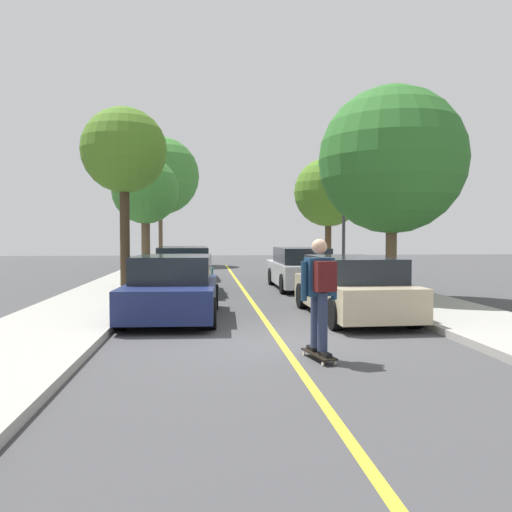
# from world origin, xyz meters

# --- Properties ---
(ground) EXTENTS (80.00, 80.00, 0.00)m
(ground) POSITION_xyz_m (0.00, 0.00, 0.00)
(ground) COLOR #424244
(sidewalk_left) EXTENTS (2.48, 56.00, 0.14)m
(sidewalk_left) POSITION_xyz_m (-4.31, 0.00, 0.07)
(sidewalk_left) COLOR #9E9B93
(sidewalk_left) RESTS_ON ground
(sidewalk_right) EXTENTS (2.48, 56.00, 0.14)m
(sidewalk_right) POSITION_xyz_m (4.31, 0.00, 0.07)
(sidewalk_right) COLOR #9E9B93
(sidewalk_right) RESTS_ON ground
(center_line) EXTENTS (0.12, 39.20, 0.01)m
(center_line) POSITION_xyz_m (0.00, 4.00, 0.00)
(center_line) COLOR gold
(center_line) RESTS_ON ground
(parked_car_left_nearest) EXTENTS (2.11, 4.21, 1.41)m
(parked_car_left_nearest) POSITION_xyz_m (-2.02, 2.72, 0.68)
(parked_car_left_nearest) COLOR navy
(parked_car_left_nearest) RESTS_ON ground
(parked_car_left_near) EXTENTS (1.98, 4.74, 1.49)m
(parked_car_left_near) POSITION_xyz_m (-2.02, 8.29, 0.74)
(parked_car_left_near) COLOR #196066
(parked_car_left_near) RESTS_ON ground
(parked_car_left_far) EXTENTS (2.02, 4.39, 1.36)m
(parked_car_left_far) POSITION_xyz_m (-2.02, 13.79, 0.68)
(parked_car_left_far) COLOR #B7B7BC
(parked_car_left_far) RESTS_ON ground
(parked_car_right_nearest) EXTENTS (1.93, 4.55, 1.38)m
(parked_car_right_nearest) POSITION_xyz_m (2.02, 2.53, 0.69)
(parked_car_right_nearest) COLOR #BCAD89
(parked_car_right_nearest) RESTS_ON ground
(parked_car_right_near) EXTENTS (1.89, 4.45, 1.44)m
(parked_car_right_near) POSITION_xyz_m (2.02, 8.86, 0.71)
(parked_car_right_near) COLOR #B7B7BC
(parked_car_right_near) RESTS_ON ground
(street_tree_left_nearest) EXTENTS (2.90, 2.90, 6.08)m
(street_tree_left_nearest) POSITION_xyz_m (-4.04, 9.16, 4.72)
(street_tree_left_nearest) COLOR #3D2D1E
(street_tree_left_nearest) RESTS_ON sidewalk_left
(street_tree_left_near) EXTENTS (3.08, 3.08, 5.34)m
(street_tree_left_near) POSITION_xyz_m (-4.04, 15.44, 3.90)
(street_tree_left_near) COLOR brown
(street_tree_left_near) RESTS_ON sidewalk_left
(street_tree_left_far) EXTENTS (4.76, 4.76, 7.76)m
(street_tree_left_far) POSITION_xyz_m (-4.04, 23.52, 5.52)
(street_tree_left_far) COLOR brown
(street_tree_left_far) RESTS_ON sidewalk_left
(street_tree_right_nearest) EXTENTS (4.19, 4.19, 5.97)m
(street_tree_right_nearest) POSITION_xyz_m (4.04, 5.51, 4.00)
(street_tree_right_nearest) COLOR brown
(street_tree_right_nearest) RESTS_ON sidewalk_right
(street_tree_right_near) EXTENTS (2.99, 2.99, 5.09)m
(street_tree_right_near) POSITION_xyz_m (4.04, 13.25, 3.72)
(street_tree_right_near) COLOR #4C3823
(street_tree_right_near) RESTS_ON sidewalk_right
(fire_hydrant) EXTENTS (0.20, 0.20, 0.70)m
(fire_hydrant) POSITION_xyz_m (3.52, 6.09, 0.49)
(fire_hydrant) COLOR #B2140F
(fire_hydrant) RESTS_ON sidewalk_right
(streetlamp) EXTENTS (0.36, 0.24, 4.94)m
(streetlamp) POSITION_xyz_m (3.77, 9.73, 3.00)
(streetlamp) COLOR #38383D
(streetlamp) RESTS_ON sidewalk_right
(skateboard) EXTENTS (0.40, 0.87, 0.10)m
(skateboard) POSITION_xyz_m (0.39, -1.45, 0.09)
(skateboard) COLOR black
(skateboard) RESTS_ON ground
(skateboarder) EXTENTS (0.59, 0.71, 1.71)m
(skateboarder) POSITION_xyz_m (0.39, -1.48, 1.08)
(skateboarder) COLOR black
(skateboarder) RESTS_ON skateboard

